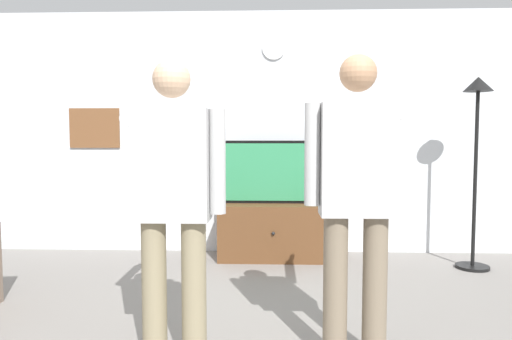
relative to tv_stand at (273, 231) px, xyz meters
name	(u,v)px	position (x,y,z in m)	size (l,w,h in m)	color
back_wall	(256,133)	(-0.19, 0.35, 1.05)	(6.40, 0.10, 2.70)	silver
tv_stand	(273,231)	(0.00, 0.00, 0.00)	(1.16, 0.55, 0.59)	brown
television	(273,172)	(0.00, 0.05, 0.63)	(1.14, 0.07, 0.67)	black
wall_clock	(274,48)	(0.00, 0.29, 1.99)	(0.25, 0.25, 0.03)	white
framed_picture	(95,128)	(-2.03, 0.30, 1.11)	(0.57, 0.04, 0.45)	brown
floor_lamp	(477,132)	(1.98, -0.33, 1.05)	(0.32, 0.32, 1.89)	black
person_standing_nearer_lamp	(173,195)	(-0.56, -2.40, 0.68)	(0.59, 0.78, 1.73)	gray
person_standing_nearer_couch	(356,190)	(0.47, -2.31, 0.71)	(0.59, 0.78, 1.76)	#7A6B56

